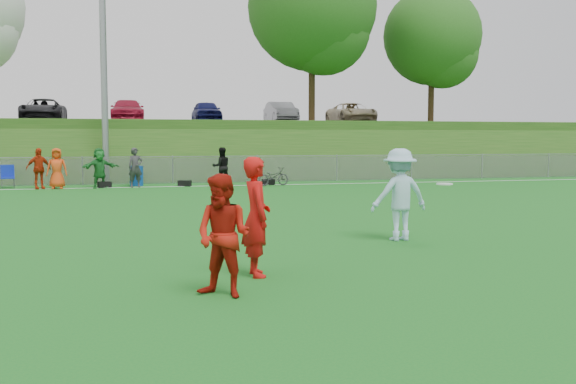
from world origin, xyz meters
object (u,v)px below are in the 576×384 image
object	(u,v)px
bicycle	(273,177)
player_red_left	(256,217)
player_blue	(399,195)
recycling_bin	(136,176)
player_red_center	(223,236)
frisbee	(445,184)

from	to	relation	value
bicycle	player_red_left	bearing A→B (deg)	146.59
player_blue	recycling_bin	bearing A→B (deg)	-77.30
player_red_center	frisbee	bearing A→B (deg)	68.04
frisbee	bicycle	world-z (taller)	frisbee
player_red_left	frisbee	xyz separation A→B (m)	(3.84, 1.37, 0.34)
player_red_left	bicycle	world-z (taller)	player_red_left
player_red_center	recycling_bin	bearing A→B (deg)	130.98
frisbee	bicycle	xyz separation A→B (m)	(0.51, 16.81, -0.84)
player_red_left	recycling_bin	size ratio (longest dim) A/B	2.08
player_blue	bicycle	distance (m)	15.56
player_red_left	recycling_bin	xyz separation A→B (m)	(-1.54, 19.65, -0.47)
player_red_left	frisbee	world-z (taller)	player_red_left
player_red_left	recycling_bin	distance (m)	19.71
player_blue	frisbee	distance (m)	1.35
frisbee	recycling_bin	distance (m)	19.07
player_red_left	bicycle	xyz separation A→B (m)	(4.35, 18.18, -0.50)
player_red_center	recycling_bin	size ratio (longest dim) A/B	1.86
frisbee	recycling_bin	size ratio (longest dim) A/B	0.35
player_blue	bicycle	size ratio (longest dim) A/B	1.22
player_blue	recycling_bin	size ratio (longest dim) A/B	2.16
player_red_left	player_blue	bearing A→B (deg)	-54.30
frisbee	bicycle	bearing A→B (deg)	88.26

